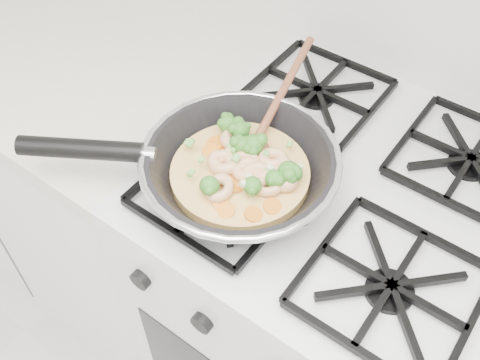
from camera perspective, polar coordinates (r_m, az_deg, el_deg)
The scene contains 3 objects.
stove at distance 1.29m, azimuth 8.13°, elevation -12.93°, with size 0.60×0.60×0.92m.
counter_left at distance 1.63m, azimuth -16.61°, elevation 2.17°, with size 1.00×0.60×0.90m.
skillet at distance 0.86m, azimuth -0.19°, elevation 1.36°, with size 0.46×0.48×0.10m.
Camera 1 is at (0.21, 1.11, 1.59)m, focal length 41.16 mm.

